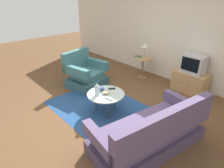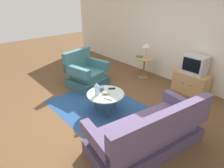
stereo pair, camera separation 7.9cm
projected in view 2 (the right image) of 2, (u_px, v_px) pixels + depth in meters
name	position (u px, v px, depth m)	size (l,w,h in m)	color
ground_plane	(105.00, 110.00, 4.17)	(16.00, 16.00, 0.00)	brown
back_wall	(177.00, 32.00, 5.08)	(9.00, 0.12, 2.70)	beige
area_rug	(106.00, 111.00, 4.11)	(2.61, 1.67, 0.00)	navy
armchair	(86.00, 74.00, 5.13)	(1.01, 1.04, 0.94)	#325C60
couch	(148.00, 134.00, 3.03)	(1.16, 1.99, 0.90)	#4B3E5C
coffee_table	(106.00, 95.00, 3.94)	(0.77, 0.77, 0.44)	#B2C6C1
side_table	(144.00, 64.00, 5.51)	(0.51, 0.51, 0.62)	tan
tv_stand	(191.00, 82.00, 4.82)	(0.82, 0.50, 0.52)	tan
television	(195.00, 64.00, 4.62)	(0.53, 0.40, 0.45)	#B7B7BC
table_lamp	(147.00, 46.00, 5.28)	(0.25, 0.25, 0.44)	#9E937A
vase	(97.00, 89.00, 3.81)	(0.09, 0.09, 0.27)	silver
mug	(102.00, 89.00, 4.00)	(0.13, 0.09, 0.08)	#335184
bowl	(106.00, 93.00, 3.90)	(0.13, 0.13, 0.04)	tan
tv_remote_dark	(112.00, 89.00, 4.09)	(0.12, 0.15, 0.02)	black
tv_remote_silver	(108.00, 99.00, 3.70)	(0.18, 0.08, 0.02)	#B2B2B7
book	(139.00, 57.00, 5.51)	(0.23, 0.22, 0.02)	#3D663D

